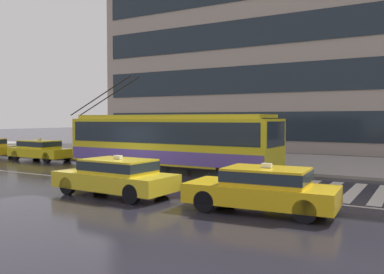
{
  "coord_description": "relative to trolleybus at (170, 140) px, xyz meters",
  "views": [
    {
      "loc": [
        12.51,
        -14.3,
        2.66
      ],
      "look_at": [
        2.59,
        2.87,
        1.76
      ],
      "focal_mm": 38.39,
      "sensor_mm": 36.0,
      "label": 1
    }
  ],
  "objects": [
    {
      "name": "taxi_queued_behind_bus",
      "position": [
        -10.06,
        0.38,
        -0.87
      ],
      "size": [
        4.59,
        1.88,
        1.39
      ],
      "color": "yellow",
      "rests_on": "ground_plane"
    },
    {
      "name": "crosswalk_stripe_center",
      "position": [
        8.98,
        -1.69,
        -1.56
      ],
      "size": [
        0.44,
        4.4,
        0.01
      ],
      "primitive_type": "cube",
      "color": "beige",
      "rests_on": "ground_plane"
    },
    {
      "name": "taxi_oncoming_far",
      "position": [
        7.24,
        -6.27,
        -0.87
      ],
      "size": [
        4.33,
        2.02,
        1.39
      ],
      "color": "yellow",
      "rests_on": "ground_plane"
    },
    {
      "name": "ground_plane",
      "position": [
        -1.23,
        -2.99,
        -1.57
      ],
      "size": [
        160.0,
        160.0,
        0.0
      ],
      "primitive_type": "plane",
      "color": "#222029"
    },
    {
      "name": "trolleybus",
      "position": [
        0.0,
        0.0,
        0.0
      ],
      "size": [
        12.32,
        2.77,
        4.89
      ],
      "color": "yellow",
      "rests_on": "ground_plane"
    },
    {
      "name": "crosswalk_stripe_inner_b",
      "position": [
        9.88,
        -1.69,
        -1.56
      ],
      "size": [
        0.44,
        4.4,
        0.01
      ],
      "primitive_type": "cube",
      "color": "beige",
      "rests_on": "ground_plane"
    },
    {
      "name": "lane_centre_line",
      "position": [
        -1.23,
        -4.19,
        -1.57
      ],
      "size": [
        72.0,
        0.14,
        0.01
      ],
      "primitive_type": "cube",
      "color": "silver",
      "rests_on": "ground_plane"
    },
    {
      "name": "crosswalk_stripe_inner_a",
      "position": [
        8.08,
        -1.69,
        -1.56
      ],
      "size": [
        0.44,
        4.4,
        0.01
      ],
      "primitive_type": "cube",
      "color": "beige",
      "rests_on": "ground_plane"
    },
    {
      "name": "pedestrian_at_shelter",
      "position": [
        2.23,
        3.21,
        0.13
      ],
      "size": [
        1.43,
        1.43,
        1.94
      ],
      "color": "#19232E",
      "rests_on": "sidewalk_slab"
    },
    {
      "name": "bus_shelter",
      "position": [
        -1.14,
        3.89,
        0.39
      ],
      "size": [
        3.91,
        1.8,
        2.38
      ],
      "color": "gray",
      "rests_on": "sidewalk_slab"
    },
    {
      "name": "pedestrian_approaching_curb",
      "position": [
        -3.15,
        4.39,
        0.22
      ],
      "size": [
        1.59,
        1.59,
        1.99
      ],
      "color": "#515345",
      "rests_on": "sidewalk_slab"
    },
    {
      "name": "pedestrian_walking_past",
      "position": [
        -1.23,
        3.92,
        0.18
      ],
      "size": [
        1.43,
        1.43,
        1.99
      ],
      "color": "#261D2E",
      "rests_on": "sidewalk_slab"
    },
    {
      "name": "taxi_oncoming_near",
      "position": [
        1.97,
        -6.43,
        -0.87
      ],
      "size": [
        4.47,
        1.96,
        1.39
      ],
      "color": "yellow",
      "rests_on": "ground_plane"
    },
    {
      "name": "sidewalk_slab",
      "position": [
        -1.23,
        6.6,
        -1.5
      ],
      "size": [
        80.0,
        10.0,
        0.14
      ],
      "primitive_type": "cube",
      "color": "gray",
      "rests_on": "ground_plane"
    },
    {
      "name": "crosswalk_stripe_edge_near",
      "position": [
        7.18,
        -1.69,
        -1.56
      ],
      "size": [
        0.44,
        4.4,
        0.01
      ],
      "primitive_type": "cube",
      "color": "beige",
      "rests_on": "ground_plane"
    }
  ]
}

